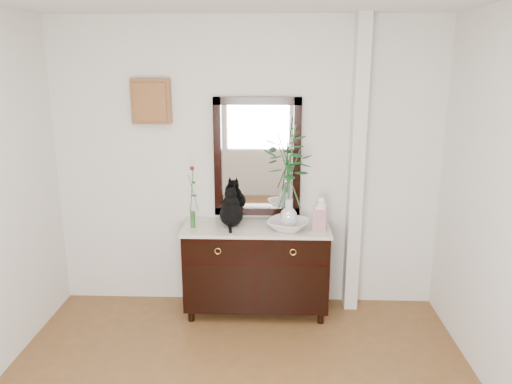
{
  "coord_description": "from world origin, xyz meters",
  "views": [
    {
      "loc": [
        0.25,
        -2.55,
        2.31
      ],
      "look_at": [
        0.1,
        1.63,
        1.2
      ],
      "focal_mm": 35.0,
      "sensor_mm": 36.0,
      "label": 1
    }
  ],
  "objects_px": {
    "cat": "(231,207)",
    "ginger_jar": "(321,213)",
    "sideboard": "(256,265)",
    "lotus_bowl": "(288,225)"
  },
  "relations": [
    {
      "from": "sideboard",
      "to": "cat",
      "type": "bearing_deg",
      "value": 172.33
    },
    {
      "from": "cat",
      "to": "lotus_bowl",
      "type": "bearing_deg",
      "value": -18.8
    },
    {
      "from": "lotus_bowl",
      "to": "ginger_jar",
      "type": "distance_m",
      "value": 0.3
    },
    {
      "from": "sideboard",
      "to": "cat",
      "type": "height_order",
      "value": "cat"
    },
    {
      "from": "cat",
      "to": "lotus_bowl",
      "type": "xyz_separation_m",
      "value": [
        0.52,
        -0.1,
        -0.13
      ]
    },
    {
      "from": "sideboard",
      "to": "cat",
      "type": "distance_m",
      "value": 0.6
    },
    {
      "from": "cat",
      "to": "ginger_jar",
      "type": "height_order",
      "value": "cat"
    },
    {
      "from": "sideboard",
      "to": "lotus_bowl",
      "type": "distance_m",
      "value": 0.51
    },
    {
      "from": "cat",
      "to": "ginger_jar",
      "type": "xyz_separation_m",
      "value": [
        0.8,
        -0.11,
        -0.02
      ]
    },
    {
      "from": "cat",
      "to": "ginger_jar",
      "type": "distance_m",
      "value": 0.81
    }
  ]
}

